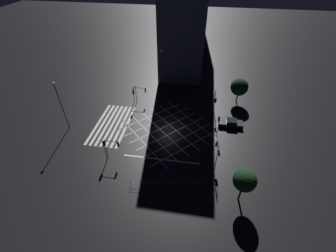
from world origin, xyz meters
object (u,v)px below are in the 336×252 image
(traffic_light_sw_cross, at_px, (140,91))
(waiting_car, at_px, (231,123))
(traffic_light_se_cross, at_px, (113,145))
(street_lamp_east, at_px, (162,62))
(street_tree_near, at_px, (239,87))
(traffic_light_median_north, at_px, (219,122))
(traffic_light_sw_main, at_px, (134,92))
(street_lamp_west, at_px, (60,101))
(traffic_light_nw_main, at_px, (215,99))
(traffic_light_ne_main, at_px, (216,152))
(traffic_light_se_main, at_px, (104,146))
(street_tree_far, at_px, (245,180))

(traffic_light_sw_cross, height_order, waiting_car, traffic_light_sw_cross)
(traffic_light_se_cross, distance_m, street_lamp_east, 21.49)
(traffic_light_se_cross, distance_m, street_tree_near, 27.58)
(traffic_light_median_north, xyz_separation_m, traffic_light_se_cross, (7.65, -15.68, -0.35))
(traffic_light_sw_main, relative_size, waiting_car, 0.89)
(traffic_light_sw_cross, bearing_deg, street_lamp_west, -136.33)
(street_lamp_west, bearing_deg, waiting_car, 99.93)
(traffic_light_nw_main, height_order, street_lamp_west, street_lamp_west)
(traffic_light_sw_main, bearing_deg, traffic_light_ne_main, 48.16)
(traffic_light_se_main, bearing_deg, street_tree_near, -47.36)
(street_tree_far, bearing_deg, traffic_light_sw_main, -135.39)
(traffic_light_sw_cross, relative_size, traffic_light_sw_main, 0.88)
(traffic_light_se_main, xyz_separation_m, street_lamp_east, (-21.08, 4.99, 4.50))
(traffic_light_sw_cross, xyz_separation_m, traffic_light_nw_main, (1.64, 15.04, 0.61))
(traffic_light_ne_main, relative_size, street_lamp_east, 0.43)
(street_lamp_west, relative_size, street_tree_far, 1.70)
(waiting_car, bearing_deg, street_lamp_east, -34.23)
(traffic_light_ne_main, bearing_deg, traffic_light_median_north, -3.53)
(traffic_light_se_main, height_order, traffic_light_nw_main, traffic_light_nw_main)
(traffic_light_sw_main, xyz_separation_m, street_tree_far, (19.54, 19.28, 1.12))
(traffic_light_se_main, bearing_deg, street_lamp_east, -13.31)
(traffic_light_se_cross, distance_m, street_tree_far, 19.05)
(traffic_light_ne_main, bearing_deg, street_lamp_west, 78.81)
(street_tree_near, height_order, waiting_car, street_tree_near)
(street_lamp_east, relative_size, street_tree_far, 1.80)
(traffic_light_sw_cross, distance_m, traffic_light_se_cross, 16.12)
(waiting_car, bearing_deg, traffic_light_sw_main, -12.29)
(traffic_light_ne_main, relative_size, street_lamp_west, 0.45)
(traffic_light_ne_main, bearing_deg, street_tree_far, -148.12)
(traffic_light_sw_cross, xyz_separation_m, street_lamp_east, (-4.55, 3.68, 4.64))
(traffic_light_ne_main, relative_size, waiting_car, 0.95)
(traffic_light_se_cross, height_order, street_tree_far, street_tree_far)
(street_lamp_west, bearing_deg, street_tree_near, 113.44)
(traffic_light_se_main, relative_size, street_tree_far, 0.69)
(street_tree_far, bearing_deg, traffic_light_median_north, -167.23)
(traffic_light_sw_cross, relative_size, traffic_light_nw_main, 0.81)
(traffic_light_nw_main, bearing_deg, traffic_light_sw_cross, -96.22)
(street_lamp_east, height_order, street_lamp_west, street_lamp_east)
(traffic_light_median_north, distance_m, traffic_light_sw_main, 18.06)
(traffic_light_median_north, height_order, traffic_light_nw_main, traffic_light_nw_main)
(traffic_light_sw_main, relative_size, street_lamp_east, 0.40)
(traffic_light_ne_main, bearing_deg, traffic_light_sw_main, 48.16)
(street_lamp_east, bearing_deg, traffic_light_se_main, -13.31)
(street_lamp_east, height_order, waiting_car, street_lamp_east)
(traffic_light_sw_cross, distance_m, traffic_light_se_main, 16.59)
(traffic_light_sw_cross, relative_size, street_lamp_west, 0.37)
(traffic_light_sw_cross, bearing_deg, traffic_light_se_main, -94.53)
(traffic_light_median_north, xyz_separation_m, traffic_light_sw_main, (-7.32, -16.51, -0.15))
(street_lamp_east, bearing_deg, street_lamp_west, -44.27)
(traffic_light_median_north, distance_m, street_tree_far, 12.57)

